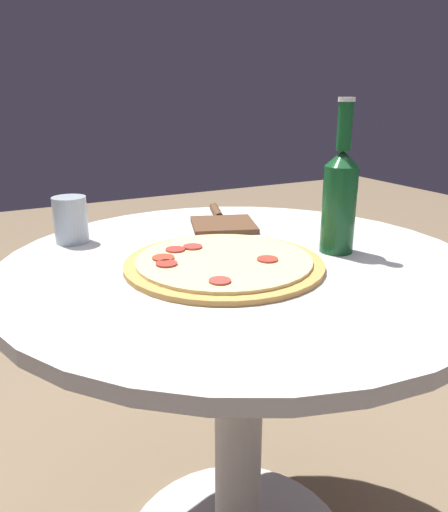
{
  "coord_description": "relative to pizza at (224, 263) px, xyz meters",
  "views": [
    {
      "loc": [
        -0.77,
        0.44,
        1.03
      ],
      "look_at": [
        -0.02,
        0.05,
        0.75
      ],
      "focal_mm": 35.0,
      "sensor_mm": 36.0,
      "label": 1
    }
  ],
  "objects": [
    {
      "name": "table",
      "position": [
        0.02,
        -0.05,
        -0.22
      ],
      "size": [
        0.9,
        0.9,
        0.73
      ],
      "color": "silver",
      "rests_on": "ground_plane"
    },
    {
      "name": "pizza",
      "position": [
        0.0,
        0.0,
        0.0
      ],
      "size": [
        0.36,
        0.36,
        0.02
      ],
      "color": "#C68E47",
      "rests_on": "table"
    },
    {
      "name": "beer_bottle",
      "position": [
        -0.02,
        -0.24,
        0.1
      ],
      "size": [
        0.06,
        0.06,
        0.29
      ],
      "color": "#144C23",
      "rests_on": "table"
    },
    {
      "name": "pizza_paddle",
      "position": [
        0.26,
        -0.13,
        -0.0
      ],
      "size": [
        0.28,
        0.18,
        0.02
      ],
      "rotation": [
        0.0,
        0.0,
        -0.35
      ],
      "color": "brown",
      "rests_on": "table"
    },
    {
      "name": "drinking_glass",
      "position": [
        0.28,
        0.21,
        0.04
      ],
      "size": [
        0.07,
        0.07,
        0.1
      ],
      "color": "#ADBCC6",
      "rests_on": "table"
    }
  ]
}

